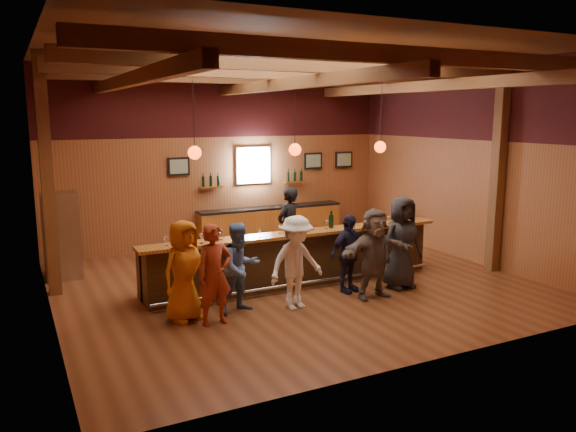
{
  "coord_description": "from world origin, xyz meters",
  "views": [
    {
      "loc": [
        -4.98,
        -9.65,
        3.37
      ],
      "look_at": [
        0.0,
        0.3,
        1.35
      ],
      "focal_mm": 35.0,
      "sensor_mm": 36.0,
      "label": 1
    }
  ],
  "objects_px": {
    "back_bar_cabinet": "(271,224)",
    "customer_brown": "(374,253)",
    "customer_denim": "(240,268)",
    "customer_redvest": "(215,275)",
    "bartender": "(289,228)",
    "bottle_a": "(332,221)",
    "ice_bucket": "(301,225)",
    "customer_white": "(296,263)",
    "customer_navy": "(348,254)",
    "bar_counter": "(292,257)",
    "customer_dark": "(401,242)",
    "stainless_fridge": "(61,235)",
    "customer_orange": "(184,271)"
  },
  "relations": [
    {
      "from": "customer_redvest",
      "to": "customer_brown",
      "type": "distance_m",
      "value": 3.08
    },
    {
      "from": "customer_denim",
      "to": "bottle_a",
      "type": "height_order",
      "value": "customer_denim"
    },
    {
      "from": "customer_denim",
      "to": "bottle_a",
      "type": "xyz_separation_m",
      "value": [
        2.32,
        0.84,
        0.47
      ]
    },
    {
      "from": "customer_white",
      "to": "bottle_a",
      "type": "distance_m",
      "value": 1.85
    },
    {
      "from": "bartender",
      "to": "ice_bucket",
      "type": "distance_m",
      "value": 1.35
    },
    {
      "from": "back_bar_cabinet",
      "to": "customer_brown",
      "type": "distance_m",
      "value": 5.12
    },
    {
      "from": "stainless_fridge",
      "to": "customer_orange",
      "type": "height_order",
      "value": "stainless_fridge"
    },
    {
      "from": "customer_denim",
      "to": "customer_brown",
      "type": "height_order",
      "value": "customer_brown"
    },
    {
      "from": "customer_white",
      "to": "bar_counter",
      "type": "bearing_deg",
      "value": 56.38
    },
    {
      "from": "customer_navy",
      "to": "bartender",
      "type": "height_order",
      "value": "bartender"
    },
    {
      "from": "customer_brown",
      "to": "bottle_a",
      "type": "distance_m",
      "value": 1.33
    },
    {
      "from": "bar_counter",
      "to": "stainless_fridge",
      "type": "height_order",
      "value": "stainless_fridge"
    },
    {
      "from": "bartender",
      "to": "customer_white",
      "type": "bearing_deg",
      "value": 41.91
    },
    {
      "from": "ice_bucket",
      "to": "bottle_a",
      "type": "distance_m",
      "value": 0.67
    },
    {
      "from": "bar_counter",
      "to": "customer_denim",
      "type": "distance_m",
      "value": 1.94
    },
    {
      "from": "bar_counter",
      "to": "customer_white",
      "type": "distance_m",
      "value": 1.58
    },
    {
      "from": "customer_redvest",
      "to": "customer_white",
      "type": "bearing_deg",
      "value": -3.6
    },
    {
      "from": "bar_counter",
      "to": "bartender",
      "type": "xyz_separation_m",
      "value": [
        0.45,
        1.04,
        0.38
      ]
    },
    {
      "from": "customer_redvest",
      "to": "customer_denim",
      "type": "xyz_separation_m",
      "value": [
        0.59,
        0.37,
        -0.05
      ]
    },
    {
      "from": "customer_denim",
      "to": "ice_bucket",
      "type": "height_order",
      "value": "customer_denim"
    },
    {
      "from": "back_bar_cabinet",
      "to": "stainless_fridge",
      "type": "bearing_deg",
      "value": -168.07
    },
    {
      "from": "bar_counter",
      "to": "customer_white",
      "type": "xyz_separation_m",
      "value": [
        -0.64,
        -1.41,
        0.31
      ]
    },
    {
      "from": "customer_white",
      "to": "bartender",
      "type": "distance_m",
      "value": 2.68
    },
    {
      "from": "customer_navy",
      "to": "back_bar_cabinet",
      "type": "bearing_deg",
      "value": 68.9
    },
    {
      "from": "customer_navy",
      "to": "ice_bucket",
      "type": "distance_m",
      "value": 1.1
    },
    {
      "from": "back_bar_cabinet",
      "to": "customer_brown",
      "type": "relative_size",
      "value": 2.37
    },
    {
      "from": "bottle_a",
      "to": "customer_brown",
      "type": "bearing_deg",
      "value": -82.29
    },
    {
      "from": "customer_brown",
      "to": "customer_navy",
      "type": "bearing_deg",
      "value": 116.61
    },
    {
      "from": "customer_brown",
      "to": "bottle_a",
      "type": "height_order",
      "value": "customer_brown"
    },
    {
      "from": "customer_dark",
      "to": "ice_bucket",
      "type": "height_order",
      "value": "customer_dark"
    },
    {
      "from": "customer_dark",
      "to": "bottle_a",
      "type": "height_order",
      "value": "customer_dark"
    },
    {
      "from": "customer_redvest",
      "to": "ice_bucket",
      "type": "bearing_deg",
      "value": 23.04
    },
    {
      "from": "customer_redvest",
      "to": "customer_navy",
      "type": "xyz_separation_m",
      "value": [
        2.84,
        0.46,
        -0.07
      ]
    },
    {
      "from": "customer_denim",
      "to": "customer_navy",
      "type": "xyz_separation_m",
      "value": [
        2.24,
        0.1,
        -0.03
      ]
    },
    {
      "from": "bar_counter",
      "to": "ice_bucket",
      "type": "bearing_deg",
      "value": -69.29
    },
    {
      "from": "stainless_fridge",
      "to": "ice_bucket",
      "type": "bearing_deg",
      "value": -32.47
    },
    {
      "from": "back_bar_cabinet",
      "to": "customer_denim",
      "type": "height_order",
      "value": "customer_denim"
    },
    {
      "from": "customer_navy",
      "to": "customer_brown",
      "type": "bearing_deg",
      "value": -78.84
    },
    {
      "from": "customer_orange",
      "to": "customer_redvest",
      "type": "bearing_deg",
      "value": -66.43
    },
    {
      "from": "customer_denim",
      "to": "customer_redvest",
      "type": "bearing_deg",
      "value": -159.69
    },
    {
      "from": "bar_counter",
      "to": "customer_dark",
      "type": "bearing_deg",
      "value": -35.29
    },
    {
      "from": "bartender",
      "to": "ice_bucket",
      "type": "relative_size",
      "value": 7.57
    },
    {
      "from": "customer_navy",
      "to": "bartender",
      "type": "bearing_deg",
      "value": 81.59
    },
    {
      "from": "stainless_fridge",
      "to": "customer_white",
      "type": "relative_size",
      "value": 1.08
    },
    {
      "from": "customer_brown",
      "to": "bartender",
      "type": "xyz_separation_m",
      "value": [
        -0.48,
        2.57,
        0.06
      ]
    },
    {
      "from": "stainless_fridge",
      "to": "bartender",
      "type": "xyz_separation_m",
      "value": [
        4.56,
        -1.41,
        0.01
      ]
    },
    {
      "from": "customer_denim",
      "to": "customer_brown",
      "type": "relative_size",
      "value": 0.92
    },
    {
      "from": "bartender",
      "to": "bottle_a",
      "type": "relative_size",
      "value": 5.13
    },
    {
      "from": "stainless_fridge",
      "to": "customer_brown",
      "type": "xyz_separation_m",
      "value": [
        5.04,
        -3.98,
        -0.05
      ]
    },
    {
      "from": "customer_dark",
      "to": "customer_navy",
      "type": "bearing_deg",
      "value": 166.2
    }
  ]
}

